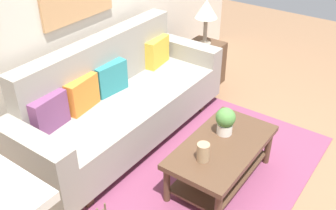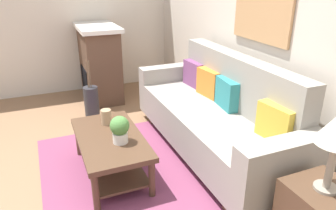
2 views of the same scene
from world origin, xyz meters
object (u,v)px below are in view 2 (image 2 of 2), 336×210
at_px(couch, 216,116).
at_px(throw_pillow_orange, 209,83).
at_px(fireplace, 100,63).
at_px(floor_vase, 92,103).
at_px(coffee_table, 111,147).
at_px(tabletop_vase, 106,117).
at_px(framed_painting, 262,6).
at_px(throw_pillow_mustard, 276,123).
at_px(throw_pillow_plum, 194,74).
at_px(throw_pillow_teal, 227,94).
at_px(potted_plant_tabletop, 120,129).

xyz_separation_m(couch, throw_pillow_orange, (-0.39, 0.12, 0.25)).
relative_size(fireplace, floor_vase, 2.48).
bearing_deg(coffee_table, throw_pillow_orange, 106.64).
bearing_deg(tabletop_vase, framed_painting, 80.23).
distance_m(throw_pillow_mustard, fireplace, 3.09).
relative_size(throw_pillow_plum, coffee_table, 0.33).
xyz_separation_m(couch, throw_pillow_teal, (0.00, 0.12, 0.25)).
bearing_deg(throw_pillow_orange, fireplace, -151.81).
relative_size(coffee_table, framed_painting, 1.25).
distance_m(throw_pillow_mustard, floor_vase, 2.55).
distance_m(throw_pillow_mustard, coffee_table, 1.56).
height_order(throw_pillow_orange, tabletop_vase, throw_pillow_orange).
bearing_deg(throw_pillow_plum, couch, -9.03).
height_order(couch, coffee_table, couch).
xyz_separation_m(throw_pillow_orange, potted_plant_tabletop, (0.54, -1.24, -0.11)).
xyz_separation_m(throw_pillow_orange, framed_painting, (0.39, 0.34, 0.90)).
height_order(throw_pillow_mustard, tabletop_vase, throw_pillow_mustard).
xyz_separation_m(couch, potted_plant_tabletop, (0.15, -1.11, 0.14)).
relative_size(tabletop_vase, fireplace, 0.14).
bearing_deg(throw_pillow_orange, potted_plant_tabletop, -66.24).
xyz_separation_m(throw_pillow_plum, fireplace, (-1.38, -0.95, -0.09)).
bearing_deg(floor_vase, couch, 38.75).
xyz_separation_m(throw_pillow_teal, floor_vase, (-1.40, -1.24, -0.45)).
xyz_separation_m(coffee_table, tabletop_vase, (-0.28, 0.03, 0.19)).
distance_m(couch, coffee_table, 1.19).
bearing_deg(throw_pillow_orange, throw_pillow_plum, 180.00).
relative_size(throw_pillow_teal, framed_painting, 0.41).
distance_m(throw_pillow_plum, throw_pillow_mustard, 1.56).
relative_size(throw_pillow_teal, floor_vase, 0.77).
relative_size(throw_pillow_orange, tabletop_vase, 2.25).
relative_size(couch, throw_pillow_mustard, 6.82).
height_order(throw_pillow_plum, potted_plant_tabletop, throw_pillow_plum).
xyz_separation_m(throw_pillow_mustard, potted_plant_tabletop, (-0.63, -1.24, -0.11)).
relative_size(potted_plant_tabletop, floor_vase, 0.56).
distance_m(throw_pillow_plum, coffee_table, 1.56).
xyz_separation_m(coffee_table, framed_painting, (0.00, 1.65, 1.26)).
distance_m(throw_pillow_orange, throw_pillow_teal, 0.39).
relative_size(couch, framed_painting, 2.79).
relative_size(throw_pillow_mustard, potted_plant_tabletop, 1.37).
distance_m(throw_pillow_teal, potted_plant_tabletop, 1.25).
bearing_deg(throw_pillow_mustard, throw_pillow_orange, 180.00).
xyz_separation_m(throw_pillow_orange, throw_pillow_mustard, (1.17, 0.00, 0.00)).
xyz_separation_m(couch, throw_pillow_plum, (-0.78, 0.12, 0.25)).
distance_m(throw_pillow_orange, coffee_table, 1.41).
bearing_deg(potted_plant_tabletop, tabletop_vase, -175.59).
relative_size(throw_pillow_mustard, floor_vase, 0.77).
relative_size(throw_pillow_teal, coffee_table, 0.33).
xyz_separation_m(couch, floor_vase, (-1.40, -1.12, -0.20)).
height_order(tabletop_vase, framed_painting, framed_painting).
bearing_deg(floor_vase, throw_pillow_mustard, 29.75).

